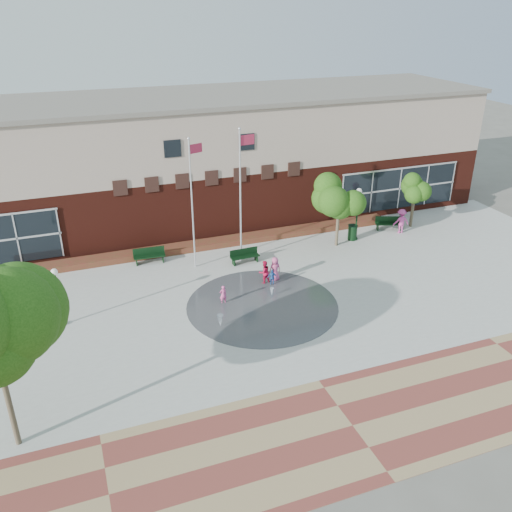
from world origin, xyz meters
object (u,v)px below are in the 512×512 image
object	(u,v)px
flagpole_right	(241,189)
child_splash	(223,295)
flagpole_left	(192,198)
trash_can	(352,232)
bench_left	(150,258)

from	to	relation	value
flagpole_right	child_splash	world-z (taller)	flagpole_right
flagpole_right	child_splash	size ratio (longest dim) A/B	7.82
flagpole_left	flagpole_right	xyz separation A→B (m)	(3.04, -0.14, 0.22)
trash_can	child_splash	xyz separation A→B (m)	(-11.15, -5.25, -0.01)
child_splash	trash_can	bearing A→B (deg)	-157.85
trash_can	child_splash	bearing A→B (deg)	-154.79
bench_left	trash_can	bearing A→B (deg)	-1.24
flagpole_left	bench_left	xyz separation A→B (m)	(-2.65, 1.53, -4.28)
flagpole_right	bench_left	world-z (taller)	flagpole_right
flagpole_right	bench_left	xyz separation A→B (m)	(-5.69, 1.67, -4.49)
flagpole_left	trash_can	xyz separation A→B (m)	(11.40, 0.26, -4.04)
flagpole_left	child_splash	bearing A→B (deg)	-106.25
flagpole_left	bench_left	world-z (taller)	flagpole_left
bench_left	child_splash	bearing A→B (deg)	-62.02
flagpole_left	flagpole_right	distance (m)	3.05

